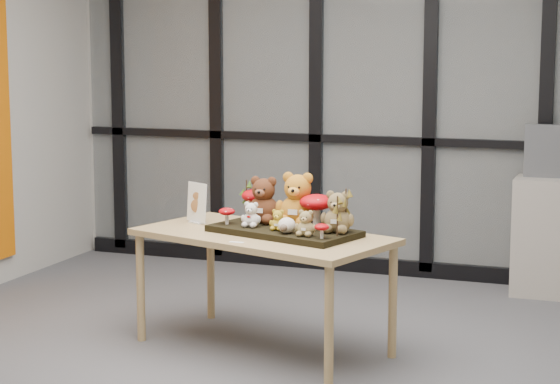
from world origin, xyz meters
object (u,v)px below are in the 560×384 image
at_px(plush_cream_hedgehog, 287,225).
at_px(bear_tan_back, 338,210).
at_px(bear_small_yellow, 278,219).
at_px(bear_beige_small, 306,222).
at_px(mushroom_back_left, 257,202).
at_px(bear_pooh_yellow, 298,196).
at_px(bear_brown_medium, 264,197).
at_px(display_table, 263,245).
at_px(cabinet, 559,237).
at_px(bear_white_bow, 251,213).
at_px(mushroom_front_left, 227,215).
at_px(diorama_tray, 284,231).
at_px(mushroom_front_right, 322,230).
at_px(sign_holder, 197,205).
at_px(mushroom_back_right, 317,210).

bearing_deg(plush_cream_hedgehog, bear_tan_back, 43.82).
bearing_deg(bear_small_yellow, bear_beige_small, -10.25).
bearing_deg(mushroom_back_left, bear_tan_back, -21.64).
bearing_deg(bear_small_yellow, plush_cream_hedgehog, -23.88).
relative_size(bear_pooh_yellow, mushroom_back_left, 1.70).
bearing_deg(bear_brown_medium, display_table, -53.14).
bearing_deg(bear_small_yellow, bear_tan_back, 27.72).
xyz_separation_m(bear_brown_medium, cabinet, (1.58, 1.76, -0.46)).
bearing_deg(bear_white_bow, bear_small_yellow, 2.92).
height_order(bear_white_bow, cabinet, bear_white_bow).
bearing_deg(mushroom_front_left, diorama_tray, -0.34).
distance_m(bear_beige_small, cabinet, 2.43).
height_order(mushroom_front_right, sign_holder, sign_holder).
xyz_separation_m(diorama_tray, mushroom_front_right, (0.30, -0.22, 0.06)).
height_order(diorama_tray, cabinet, cabinet).
relative_size(display_table, bear_white_bow, 10.12).
bearing_deg(display_table, mushroom_back_left, 136.26).
height_order(bear_tan_back, sign_holder, bear_tan_back).
xyz_separation_m(bear_tan_back, plush_cream_hedgehog, (-0.26, -0.13, -0.08)).
bearing_deg(mushroom_back_left, mushroom_front_right, -38.43).
height_order(diorama_tray, bear_tan_back, bear_tan_back).
height_order(bear_beige_small, mushroom_back_left, mushroom_back_left).
relative_size(mushroom_back_right, mushroom_front_right, 2.43).
height_order(mushroom_back_right, mushroom_front_left, mushroom_back_right).
distance_m(mushroom_front_left, mushroom_front_right, 0.70).
relative_size(diorama_tray, bear_small_yellow, 6.41).
bearing_deg(bear_white_bow, sign_holder, 174.38).
distance_m(display_table, bear_white_bow, 0.20).
distance_m(bear_brown_medium, bear_tan_back, 0.53).
relative_size(bear_brown_medium, cabinet, 0.36).
relative_size(bear_tan_back, bear_beige_small, 1.61).
xyz_separation_m(bear_small_yellow, mushroom_front_left, (-0.35, 0.08, -0.01)).
xyz_separation_m(mushroom_back_left, cabinet, (1.66, 1.67, -0.41)).
bearing_deg(bear_beige_small, display_table, 170.31).
distance_m(diorama_tray, bear_brown_medium, 0.28).
bearing_deg(bear_pooh_yellow, sign_holder, -167.86).
height_order(mushroom_back_left, mushroom_back_right, mushroom_back_right).
relative_size(bear_beige_small, cabinet, 0.19).
bearing_deg(mushroom_front_right, mushroom_back_right, 113.74).
relative_size(bear_beige_small, mushroom_back_right, 0.73).
height_order(mushroom_back_left, mushroom_front_left, mushroom_back_left).
bearing_deg(bear_white_bow, diorama_tray, 25.61).
xyz_separation_m(bear_pooh_yellow, mushroom_front_right, (0.25, -0.32, -0.13)).
relative_size(bear_brown_medium, bear_white_bow, 1.89).
distance_m(bear_brown_medium, bear_small_yellow, 0.28).
relative_size(bear_pooh_yellow, mushroom_front_right, 3.81).
distance_m(bear_white_bow, mushroom_front_left, 0.17).
bearing_deg(diorama_tray, bear_pooh_yellow, 78.24).
distance_m(display_table, bear_pooh_yellow, 0.35).
relative_size(diorama_tray, plush_cream_hedgehog, 8.62).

